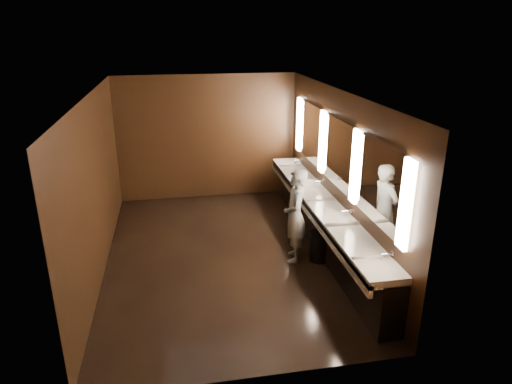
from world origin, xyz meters
TOP-DOWN VIEW (x-y plane):
  - floor at (0.00, 0.00)m, footprint 6.00×6.00m
  - ceiling at (0.00, 0.00)m, footprint 4.00×6.00m
  - wall_back at (0.00, 3.00)m, footprint 4.00×0.02m
  - wall_front at (0.00, -3.00)m, footprint 4.00×0.02m
  - wall_left at (-2.00, 0.00)m, footprint 0.02×6.00m
  - wall_right at (2.00, 0.00)m, footprint 0.02×6.00m
  - sink_counter at (1.79, 0.00)m, footprint 0.55×5.40m
  - mirror_band at (1.98, -0.00)m, footprint 0.06×5.03m
  - person at (1.17, -0.34)m, footprint 0.51×0.66m
  - trash_bin at (1.58, -0.46)m, footprint 0.44×0.44m

SIDE VIEW (x-z plane):
  - floor at x=0.00m, z-range 0.00..0.00m
  - trash_bin at x=1.58m, z-range 0.00..0.52m
  - sink_counter at x=1.79m, z-range -0.01..1.00m
  - person at x=1.17m, z-range 0.00..1.61m
  - wall_back at x=0.00m, z-range 0.00..2.80m
  - wall_front at x=0.00m, z-range 0.00..2.80m
  - wall_left at x=-2.00m, z-range 0.00..2.80m
  - wall_right at x=2.00m, z-range 0.00..2.80m
  - mirror_band at x=1.98m, z-range 1.17..2.32m
  - ceiling at x=0.00m, z-range 2.79..2.81m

